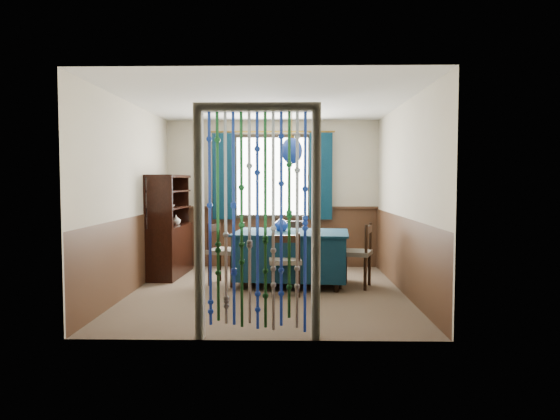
{
  "coord_description": "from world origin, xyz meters",
  "views": [
    {
      "loc": [
        0.3,
        -6.52,
        1.47
      ],
      "look_at": [
        0.16,
        0.39,
        1.07
      ],
      "focal_mm": 32.0,
      "sensor_mm": 36.0,
      "label": 1
    }
  ],
  "objects_px": {
    "vase_table": "(281,224)",
    "vase_sideboard": "(176,219)",
    "chair_far": "(292,246)",
    "sideboard": "(169,240)",
    "dining_table": "(292,254)",
    "chair_near": "(285,262)",
    "pendant_lamp": "(292,151)",
    "chair_left": "(224,251)",
    "chair_right": "(357,253)",
    "bowl_shelf": "(169,206)"
  },
  "relations": [
    {
      "from": "pendant_lamp",
      "to": "vase_table",
      "type": "bearing_deg",
      "value": 145.24
    },
    {
      "from": "chair_left",
      "to": "pendant_lamp",
      "type": "distance_m",
      "value": 1.72
    },
    {
      "from": "chair_near",
      "to": "bowl_shelf",
      "type": "xyz_separation_m",
      "value": [
        -1.75,
        1.05,
        0.66
      ]
    },
    {
      "from": "vase_sideboard",
      "to": "bowl_shelf",
      "type": "bearing_deg",
      "value": -90.0
    },
    {
      "from": "sideboard",
      "to": "bowl_shelf",
      "type": "height_order",
      "value": "sideboard"
    },
    {
      "from": "sideboard",
      "to": "vase_sideboard",
      "type": "height_order",
      "value": "sideboard"
    },
    {
      "from": "chair_left",
      "to": "bowl_shelf",
      "type": "distance_m",
      "value": 1.13
    },
    {
      "from": "vase_table",
      "to": "chair_far",
      "type": "bearing_deg",
      "value": 74.76
    },
    {
      "from": "chair_far",
      "to": "vase_table",
      "type": "bearing_deg",
      "value": 84.13
    },
    {
      "from": "dining_table",
      "to": "vase_table",
      "type": "bearing_deg",
      "value": 150.67
    },
    {
      "from": "vase_table",
      "to": "bowl_shelf",
      "type": "distance_m",
      "value": 1.73
    },
    {
      "from": "chair_far",
      "to": "sideboard",
      "type": "relative_size",
      "value": 0.56
    },
    {
      "from": "pendant_lamp",
      "to": "vase_table",
      "type": "height_order",
      "value": "pendant_lamp"
    },
    {
      "from": "vase_table",
      "to": "sideboard",
      "type": "bearing_deg",
      "value": 162.05
    },
    {
      "from": "dining_table",
      "to": "vase_sideboard",
      "type": "relative_size",
      "value": 10.04
    },
    {
      "from": "sideboard",
      "to": "bowl_shelf",
      "type": "bearing_deg",
      "value": -73.92
    },
    {
      "from": "dining_table",
      "to": "chair_near",
      "type": "relative_size",
      "value": 2.04
    },
    {
      "from": "bowl_shelf",
      "to": "vase_sideboard",
      "type": "relative_size",
      "value": 1.18
    },
    {
      "from": "chair_right",
      "to": "sideboard",
      "type": "relative_size",
      "value": 0.57
    },
    {
      "from": "chair_left",
      "to": "sideboard",
      "type": "relative_size",
      "value": 0.56
    },
    {
      "from": "chair_right",
      "to": "sideboard",
      "type": "bearing_deg",
      "value": 92.22
    },
    {
      "from": "chair_near",
      "to": "bowl_shelf",
      "type": "distance_m",
      "value": 2.15
    },
    {
      "from": "chair_far",
      "to": "bowl_shelf",
      "type": "relative_size",
      "value": 4.44
    },
    {
      "from": "vase_table",
      "to": "vase_sideboard",
      "type": "height_order",
      "value": "vase_table"
    },
    {
      "from": "vase_table",
      "to": "bowl_shelf",
      "type": "height_order",
      "value": "bowl_shelf"
    },
    {
      "from": "dining_table",
      "to": "chair_right",
      "type": "relative_size",
      "value": 1.88
    },
    {
      "from": "bowl_shelf",
      "to": "vase_sideboard",
      "type": "distance_m",
      "value": 0.52
    },
    {
      "from": "chair_near",
      "to": "vase_sideboard",
      "type": "height_order",
      "value": "vase_sideboard"
    },
    {
      "from": "chair_far",
      "to": "vase_sideboard",
      "type": "relative_size",
      "value": 5.24
    },
    {
      "from": "dining_table",
      "to": "pendant_lamp",
      "type": "height_order",
      "value": "pendant_lamp"
    },
    {
      "from": "sideboard",
      "to": "vase_table",
      "type": "bearing_deg",
      "value": -14.72
    },
    {
      "from": "sideboard",
      "to": "vase_table",
      "type": "xyz_separation_m",
      "value": [
        1.75,
        -0.57,
        0.3
      ]
    },
    {
      "from": "chair_right",
      "to": "vase_sideboard",
      "type": "bearing_deg",
      "value": 88.01
    },
    {
      "from": "sideboard",
      "to": "pendant_lamp",
      "type": "bearing_deg",
      "value": -16.22
    },
    {
      "from": "bowl_shelf",
      "to": "pendant_lamp",
      "type": "bearing_deg",
      "value": -12.52
    },
    {
      "from": "dining_table",
      "to": "vase_table",
      "type": "relative_size",
      "value": 8.53
    },
    {
      "from": "bowl_shelf",
      "to": "chair_right",
      "type": "bearing_deg",
      "value": -10.96
    },
    {
      "from": "vase_table",
      "to": "pendant_lamp",
      "type": "bearing_deg",
      "value": -34.76
    },
    {
      "from": "chair_left",
      "to": "sideboard",
      "type": "bearing_deg",
      "value": -107.74
    },
    {
      "from": "chair_near",
      "to": "chair_far",
      "type": "bearing_deg",
      "value": 82.03
    },
    {
      "from": "vase_table",
      "to": "vase_sideboard",
      "type": "bearing_deg",
      "value": 155.41
    },
    {
      "from": "dining_table",
      "to": "vase_sideboard",
      "type": "xyz_separation_m",
      "value": [
        -1.84,
        0.88,
        0.43
      ]
    },
    {
      "from": "chair_far",
      "to": "vase_sideboard",
      "type": "xyz_separation_m",
      "value": [
        -1.84,
        0.19,
        0.4
      ]
    },
    {
      "from": "dining_table",
      "to": "chair_far",
      "type": "bearing_deg",
      "value": 94.73
    },
    {
      "from": "chair_far",
      "to": "bowl_shelf",
      "type": "height_order",
      "value": "bowl_shelf"
    },
    {
      "from": "chair_near",
      "to": "pendant_lamp",
      "type": "height_order",
      "value": "pendant_lamp"
    },
    {
      "from": "chair_right",
      "to": "chair_near",
      "type": "bearing_deg",
      "value": 135.51
    },
    {
      "from": "chair_far",
      "to": "sideboard",
      "type": "height_order",
      "value": "sideboard"
    },
    {
      "from": "chair_right",
      "to": "vase_table",
      "type": "xyz_separation_m",
      "value": [
        -1.06,
        0.23,
        0.38
      ]
    },
    {
      "from": "dining_table",
      "to": "pendant_lamp",
      "type": "distance_m",
      "value": 1.45
    }
  ]
}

